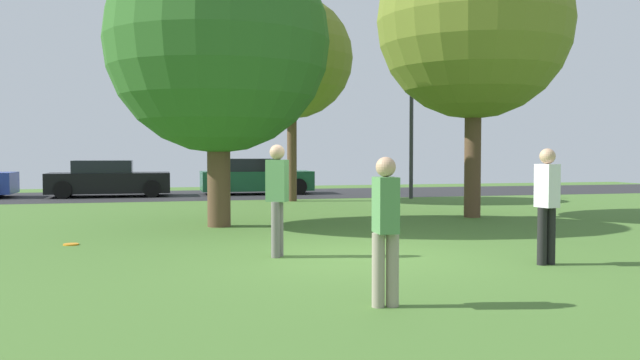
# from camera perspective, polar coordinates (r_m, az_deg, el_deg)

# --- Properties ---
(ground_plane) EXTENTS (44.00, 44.00, 0.00)m
(ground_plane) POSITION_cam_1_polar(r_m,az_deg,el_deg) (10.67, 3.16, -6.61)
(ground_plane) COLOR #47702D
(road_strip) EXTENTS (44.00, 6.40, 0.01)m
(road_strip) POSITION_cam_1_polar(r_m,az_deg,el_deg) (26.31, -7.17, -1.24)
(road_strip) COLOR #28282B
(road_strip) RESTS_ON ground_plane
(oak_tree_center) EXTENTS (4.93, 4.93, 7.45)m
(oak_tree_center) POSITION_cam_1_polar(r_m,az_deg,el_deg) (17.67, 13.14, 13.11)
(oak_tree_center) COLOR brown
(oak_tree_center) RESTS_ON ground_plane
(oak_tree_right) EXTENTS (4.97, 4.97, 6.62)m
(oak_tree_right) POSITION_cam_1_polar(r_m,az_deg,el_deg) (15.18, -8.80, 11.67)
(oak_tree_right) COLOR brown
(oak_tree_right) RESTS_ON ground_plane
(maple_tree_far) EXTENTS (4.14, 4.14, 6.95)m
(maple_tree_far) POSITION_cam_1_polar(r_m,az_deg,el_deg) (22.74, -2.45, 10.48)
(maple_tree_far) COLOR brown
(maple_tree_far) RESTS_ON ground_plane
(person_catcher) EXTENTS (0.39, 0.35, 1.79)m
(person_catcher) POSITION_cam_1_polar(r_m,az_deg,el_deg) (10.53, -3.71, -1.23)
(person_catcher) COLOR slate
(person_catcher) RESTS_ON ground_plane
(person_bystander) EXTENTS (0.30, 0.33, 1.62)m
(person_bystander) POSITION_cam_1_polar(r_m,az_deg,el_deg) (7.16, 5.68, -3.86)
(person_bystander) COLOR gray
(person_bystander) RESTS_ON ground_plane
(person_walking) EXTENTS (0.30, 0.35, 1.73)m
(person_walking) POSITION_cam_1_polar(r_m,az_deg,el_deg) (10.35, 18.99, -1.66)
(person_walking) COLOR black
(person_walking) RESTS_ON ground_plane
(frisbee_disc) EXTENTS (0.27, 0.27, 0.03)m
(frisbee_disc) POSITION_cam_1_polar(r_m,az_deg,el_deg) (12.76, -20.69, -5.21)
(frisbee_disc) COLOR orange
(frisbee_disc) RESTS_ON ground_plane
(parked_car_black) EXTENTS (4.42, 2.05, 1.36)m
(parked_car_black) POSITION_cam_1_polar(r_m,az_deg,el_deg) (26.09, -17.81, 0.03)
(parked_car_black) COLOR black
(parked_car_black) RESTS_ON ground_plane
(parked_car_green) EXTENTS (4.36, 1.97, 1.42)m
(parked_car_green) POSITION_cam_1_polar(r_m,az_deg,el_deg) (26.44, -5.59, 0.20)
(parked_car_green) COLOR #195633
(parked_car_green) RESTS_ON ground_plane
(street_lamp_post) EXTENTS (0.14, 0.14, 4.50)m
(street_lamp_post) POSITION_cam_1_polar(r_m,az_deg,el_deg) (24.00, 7.89, 3.78)
(street_lamp_post) COLOR #2D2D33
(street_lamp_post) RESTS_ON ground_plane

